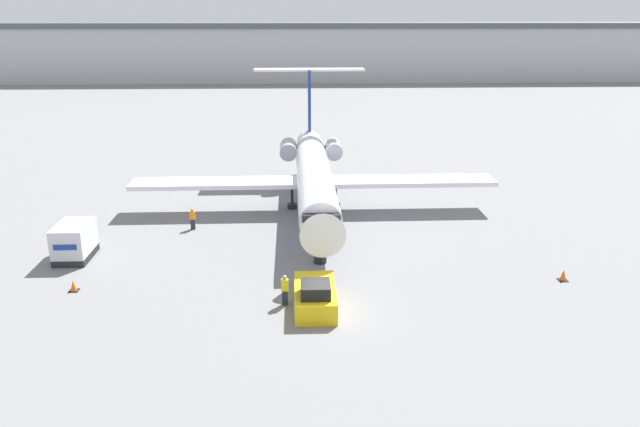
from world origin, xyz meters
TOP-DOWN VIEW (x-y plane):
  - ground_plane at (0.00, 0.00)m, footprint 600.00×600.00m
  - terminal_building at (0.00, 120.00)m, footprint 180.00×16.80m
  - airplane_main at (-0.09, 18.35)m, footprint 29.18×27.51m
  - pushback_tug at (-0.57, 0.80)m, footprint 2.23×4.65m
  - luggage_cart at (-16.02, 8.58)m, footprint 2.06×3.38m
  - worker_near_tug at (-2.20, 1.20)m, footprint 0.40×0.25m
  - worker_by_wing at (-9.23, 14.07)m, footprint 0.40×0.24m
  - traffic_cone_left at (-14.48, 3.48)m, footprint 0.54×0.54m
  - traffic_cone_right at (14.48, 3.81)m, footprint 0.56×0.56m

SIDE VIEW (x-z plane):
  - ground_plane at x=0.00m, z-range 0.00..0.00m
  - traffic_cone_left at x=-14.48m, z-range -0.02..0.63m
  - traffic_cone_right at x=14.48m, z-range -0.02..0.67m
  - pushback_tug at x=-0.57m, z-range -0.24..1.63m
  - worker_by_wing at x=-9.23m, z-range 0.03..1.65m
  - worker_near_tug at x=-2.20m, z-range 0.04..1.82m
  - luggage_cart at x=-16.02m, z-range 0.00..2.35m
  - airplane_main at x=-0.09m, z-range -2.08..8.21m
  - terminal_building at x=0.00m, z-range 0.03..13.08m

